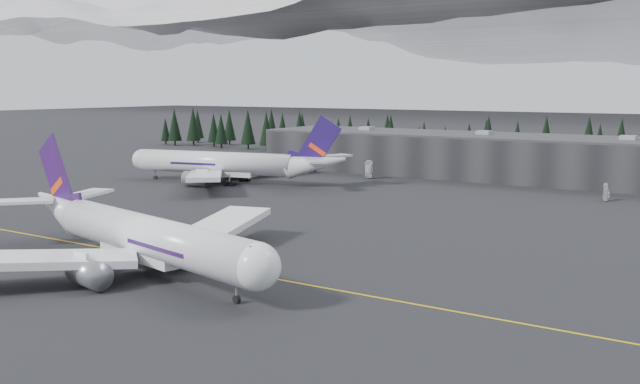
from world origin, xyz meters
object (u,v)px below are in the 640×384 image
Objects in this scene: jet_parked at (233,164)px; gse_vehicle_b at (606,198)px; gse_vehicle_a at (369,176)px; terminal at (516,157)px; jet_main at (133,233)px.

gse_vehicle_b is at bearing -178.16° from jet_parked.
gse_vehicle_a is at bearing -118.09° from gse_vehicle_b.
terminal is 29.55× the size of gse_vehicle_a.
jet_parked reaches higher than gse_vehicle_b.
jet_main reaches higher than gse_vehicle_b.
jet_main is 93.79m from jet_parked.
gse_vehicle_b is (93.62, 23.52, -4.73)m from jet_parked.
jet_main is 112.55m from gse_vehicle_a.
jet_main is at bearing -79.92° from gse_vehicle_a.
terminal reaches higher than gse_vehicle_a.
terminal is at bearing -151.91° from jet_parked.
gse_vehicle_a is (-35.94, -23.17, -5.55)m from terminal.
jet_parked is at bearing -132.69° from gse_vehicle_a.
gse_vehicle_b is (45.20, 103.85, -4.54)m from jet_main.
gse_vehicle_b is (31.05, -29.64, -5.56)m from terminal.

